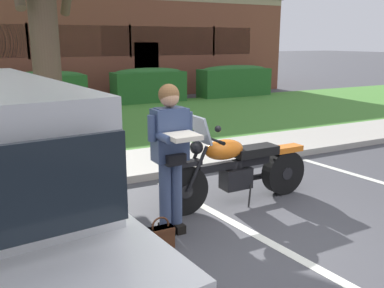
# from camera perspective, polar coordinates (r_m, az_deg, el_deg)

# --- Properties ---
(ground_plane) EXTENTS (140.00, 140.00, 0.00)m
(ground_plane) POSITION_cam_1_polar(r_m,az_deg,el_deg) (4.70, 8.39, -13.61)
(ground_plane) COLOR #424247
(curb_strip) EXTENTS (60.00, 0.20, 0.12)m
(curb_strip) POSITION_cam_1_polar(r_m,az_deg,el_deg) (6.85, -4.70, -4.03)
(curb_strip) COLOR #ADA89E
(curb_strip) RESTS_ON ground
(concrete_walk) EXTENTS (60.00, 1.50, 0.08)m
(concrete_walk) POSITION_cam_1_polar(r_m,az_deg,el_deg) (7.61, -7.18, -2.42)
(concrete_walk) COLOR #ADA89E
(concrete_walk) RESTS_ON ground
(grass_lawn) EXTENTS (60.00, 6.39, 0.06)m
(grass_lawn) POSITION_cam_1_polar(r_m,az_deg,el_deg) (11.31, -14.15, 2.56)
(grass_lawn) COLOR #478433
(grass_lawn) RESTS_ON ground
(stall_stripe_1) EXTENTS (0.63, 4.38, 0.01)m
(stall_stripe_1) POSITION_cam_1_polar(r_m,az_deg,el_deg) (4.94, 8.79, -12.14)
(stall_stripe_1) COLOR silver
(stall_stripe_1) RESTS_ON ground
(motorcycle) EXTENTS (2.24, 0.82, 1.26)m
(motorcycle) POSITION_cam_1_polar(r_m,az_deg,el_deg) (5.72, 6.80, -3.20)
(motorcycle) COLOR black
(motorcycle) RESTS_ON ground
(rider_person) EXTENTS (0.54, 0.60, 1.70)m
(rider_person) POSITION_cam_1_polar(r_m,az_deg,el_deg) (4.63, -2.87, -0.51)
(rider_person) COLOR black
(rider_person) RESTS_ON ground
(handbag) EXTENTS (0.28, 0.13, 0.36)m
(handbag) POSITION_cam_1_polar(r_m,az_deg,el_deg) (4.57, -4.26, -12.28)
(handbag) COLOR #562D19
(handbag) RESTS_ON ground
(hedge_center_left) EXTENTS (2.63, 0.90, 1.24)m
(hedge_center_left) POSITION_cam_1_polar(r_m,az_deg,el_deg) (14.10, -19.55, 6.90)
(hedge_center_left) COLOR #286028
(hedge_center_left) RESTS_ON ground
(hedge_center_right) EXTENTS (2.56, 0.90, 1.24)m
(hedge_center_right) POSITION_cam_1_polar(r_m,az_deg,el_deg) (15.00, -5.87, 7.98)
(hedge_center_right) COLOR #286028
(hedge_center_right) RESTS_ON ground
(hedge_right) EXTENTS (2.89, 0.90, 1.24)m
(hedge_right) POSITION_cam_1_polar(r_m,az_deg,el_deg) (16.63, 5.73, 8.55)
(hedge_right) COLOR #286028
(hedge_right) RESTS_ON ground
(brick_building) EXTENTS (21.55, 9.41, 4.09)m
(brick_building) POSITION_cam_1_polar(r_m,az_deg,el_deg) (20.24, -22.84, 12.45)
(brick_building) COLOR brown
(brick_building) RESTS_ON ground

